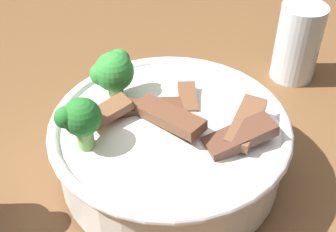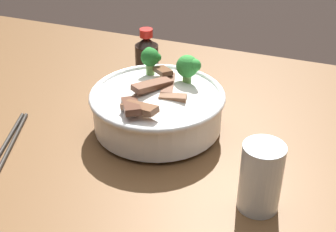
{
  "view_description": "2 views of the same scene",
  "coord_description": "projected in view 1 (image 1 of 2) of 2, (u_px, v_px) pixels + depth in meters",
  "views": [
    {
      "loc": [
        -0.37,
        -0.05,
        1.18
      ],
      "look_at": [
        -0.05,
        0.0,
        0.9
      ],
      "focal_mm": 46.3,
      "sensor_mm": 36.0,
      "label": 1
    },
    {
      "loc": [
        0.24,
        -0.68,
        1.3
      ],
      "look_at": [
        -0.01,
        -0.02,
        0.86
      ],
      "focal_mm": 49.65,
      "sensor_mm": 36.0,
      "label": 2
    }
  ],
  "objects": [
    {
      "name": "dining_table",
      "position": [
        175.0,
        208.0,
        0.6
      ],
      "size": [
        1.46,
        0.82,
        0.82
      ],
      "color": "brown",
      "rests_on": "ground"
    },
    {
      "name": "drinking_glass",
      "position": [
        297.0,
        47.0,
        0.61
      ],
      "size": [
        0.06,
        0.06,
        0.11
      ],
      "color": "white",
      "rests_on": "dining_table"
    },
    {
      "name": "rice_bowl",
      "position": [
        170.0,
        141.0,
        0.46
      ],
      "size": [
        0.25,
        0.25,
        0.13
      ],
      "color": "white",
      "rests_on": "dining_table"
    }
  ]
}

